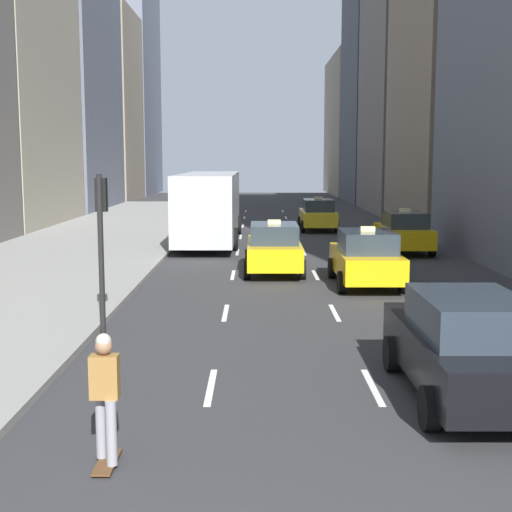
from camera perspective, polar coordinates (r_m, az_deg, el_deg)
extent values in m
cube|color=gray|center=(32.04, -13.56, 0.66)|extent=(8.00, 66.00, 0.15)
cube|color=white|center=(12.54, -3.51, -10.40)|extent=(0.12, 2.00, 0.01)
cube|color=white|center=(18.33, -2.33, -4.55)|extent=(0.12, 2.00, 0.01)
cube|color=white|center=(24.23, -1.72, -1.52)|extent=(0.12, 2.00, 0.01)
cube|color=white|center=(30.16, -1.36, 0.31)|extent=(0.12, 2.00, 0.01)
cube|color=white|center=(36.12, -1.11, 1.55)|extent=(0.12, 2.00, 0.01)
cube|color=white|center=(42.08, -0.94, 2.43)|extent=(0.12, 2.00, 0.01)
cube|color=white|center=(48.06, -0.80, 3.10)|extent=(0.12, 2.00, 0.01)
cube|color=white|center=(54.04, -0.70, 3.61)|extent=(0.12, 2.00, 0.01)
cube|color=white|center=(12.68, 9.43, -10.29)|extent=(0.12, 2.00, 0.01)
cube|color=white|center=(18.43, 6.43, -4.53)|extent=(0.12, 2.00, 0.01)
cube|color=white|center=(24.30, 4.89, -1.52)|extent=(0.12, 2.00, 0.01)
cube|color=white|center=(30.22, 3.96, 0.31)|extent=(0.12, 2.00, 0.01)
cube|color=white|center=(36.16, 3.33, 1.54)|extent=(0.12, 2.00, 0.01)
cube|color=white|center=(42.13, 2.88, 2.43)|extent=(0.12, 2.00, 0.01)
cube|color=white|center=(48.10, 2.54, 3.09)|extent=(0.12, 2.00, 0.01)
cube|color=white|center=(54.07, 2.27, 3.61)|extent=(0.12, 2.00, 0.01)
cube|color=white|center=(18.94, 14.91, -4.41)|extent=(0.12, 2.00, 0.01)
cube|color=white|center=(24.69, 11.38, -1.50)|extent=(0.12, 2.00, 0.01)
cube|color=white|center=(30.53, 9.21, 0.31)|extent=(0.12, 2.00, 0.01)
cube|color=white|center=(36.43, 7.73, 1.53)|extent=(0.12, 2.00, 0.01)
cube|color=white|center=(42.35, 6.67, 2.41)|extent=(0.12, 2.00, 0.01)
cube|color=white|center=(48.30, 5.86, 3.08)|extent=(0.12, 2.00, 0.01)
cube|color=white|center=(54.25, 5.23, 3.60)|extent=(0.12, 2.00, 0.01)
cube|color=slate|center=(58.43, -14.85, 15.19)|extent=(6.00, 13.97, 23.44)
cube|color=gray|center=(70.89, -11.99, 11.64)|extent=(6.00, 10.76, 17.84)
cube|color=slate|center=(84.54, -10.30, 17.69)|extent=(6.00, 13.63, 37.33)
cube|color=gray|center=(42.95, 16.19, 16.00)|extent=(6.00, 11.85, 20.57)
cube|color=slate|center=(55.36, 12.42, 14.33)|extent=(6.00, 12.11, 20.83)
cube|color=#4C515B|center=(68.51, 10.21, 17.71)|extent=(6.00, 11.83, 31.78)
cube|color=gray|center=(81.94, 8.27, 10.25)|extent=(6.00, 16.45, 15.18)
cube|color=yellow|center=(39.60, 5.09, 3.09)|extent=(1.80, 4.40, 0.76)
cube|color=#28333D|center=(39.29, 5.13, 4.08)|extent=(1.58, 2.29, 0.64)
cube|color=#F2E599|center=(39.26, 5.14, 4.64)|extent=(0.44, 0.20, 0.14)
cylinder|color=black|center=(40.92, 3.66, 2.72)|extent=(0.22, 0.66, 0.66)
cylinder|color=black|center=(41.07, 6.17, 2.71)|extent=(0.22, 0.66, 0.66)
cylinder|color=black|center=(38.21, 3.91, 2.36)|extent=(0.22, 0.66, 0.66)
cylinder|color=black|center=(38.37, 6.60, 2.35)|extent=(0.22, 0.66, 0.66)
cube|color=yellow|center=(24.61, 1.57, 0.28)|extent=(1.80, 4.40, 0.76)
cube|color=#28333D|center=(24.26, 1.59, 1.84)|extent=(1.58, 2.29, 0.64)
cube|color=#F2E599|center=(24.23, 1.59, 2.75)|extent=(0.44, 0.20, 0.14)
cylinder|color=black|center=(26.00, -0.49, -0.16)|extent=(0.22, 0.66, 0.66)
cylinder|color=black|center=(26.05, 3.47, -0.16)|extent=(0.22, 0.66, 0.66)
cylinder|color=black|center=(23.30, -0.57, -1.08)|extent=(0.22, 0.66, 0.66)
cylinder|color=black|center=(23.35, 3.85, -1.08)|extent=(0.22, 0.66, 0.66)
cube|color=yellow|center=(30.71, 11.82, 1.61)|extent=(1.80, 4.40, 0.76)
cube|color=#28333D|center=(30.38, 11.95, 2.87)|extent=(1.58, 2.29, 0.64)
cube|color=#F2E599|center=(30.35, 11.97, 3.60)|extent=(0.44, 0.20, 0.14)
cylinder|color=black|center=(31.91, 9.72, 1.20)|extent=(0.22, 0.66, 0.66)
cylinder|color=black|center=(32.26, 12.88, 1.19)|extent=(0.22, 0.66, 0.66)
cylinder|color=black|center=(29.25, 10.60, 0.59)|extent=(0.22, 0.66, 0.66)
cylinder|color=black|center=(29.63, 14.03, 0.58)|extent=(0.22, 0.66, 0.66)
cube|color=yellow|center=(22.45, 8.88, -0.54)|extent=(1.80, 4.40, 0.76)
cube|color=#28333D|center=(22.10, 9.03, 1.16)|extent=(1.58, 2.29, 0.64)
cube|color=#F2E599|center=(22.06, 9.05, 2.17)|extent=(0.44, 0.20, 0.14)
cylinder|color=black|center=(23.73, 6.22, -0.97)|extent=(0.22, 0.66, 0.66)
cylinder|color=black|center=(23.98, 10.50, -0.96)|extent=(0.22, 0.66, 0.66)
cylinder|color=black|center=(21.05, 7.00, -2.10)|extent=(0.22, 0.66, 0.66)
cylinder|color=black|center=(21.34, 11.81, -2.07)|extent=(0.22, 0.66, 0.66)
cube|color=black|center=(12.31, 16.39, -7.57)|extent=(1.80, 4.70, 0.79)
cube|color=#28333D|center=(11.88, 16.90, -4.58)|extent=(1.58, 2.44, 0.64)
cylinder|color=black|center=(13.57, 10.91, -7.69)|extent=(0.22, 0.66, 0.66)
cylinder|color=black|center=(14.02, 18.22, -7.45)|extent=(0.22, 0.66, 0.66)
cylinder|color=black|center=(10.85, 13.83, -11.74)|extent=(0.22, 0.66, 0.66)
cube|color=#B7BCC1|center=(33.74, -3.59, 4.15)|extent=(2.50, 11.60, 2.90)
cube|color=#28333D|center=(39.46, -3.05, 5.19)|extent=(2.30, 0.12, 1.40)
cube|color=#28333D|center=(33.82, -5.65, 4.73)|extent=(0.08, 9.86, 1.10)
cube|color=yellow|center=(39.43, -3.06, 6.49)|extent=(1.50, 0.10, 0.36)
cylinder|color=black|center=(37.52, -5.13, 2.51)|extent=(0.30, 1.00, 1.00)
cylinder|color=black|center=(37.37, -1.30, 2.52)|extent=(0.30, 1.00, 1.00)
cylinder|color=black|center=(30.80, -6.27, 1.35)|extent=(0.30, 1.00, 1.00)
cylinder|color=black|center=(30.62, -1.62, 1.36)|extent=(0.30, 1.00, 1.00)
cube|color=brown|center=(9.72, -11.70, -15.83)|extent=(0.24, 0.80, 0.03)
cylinder|color=black|center=(9.98, -11.36, -15.32)|extent=(0.18, 0.05, 0.05)
cylinder|color=black|center=(9.48, -12.06, -16.63)|extent=(0.18, 0.05, 0.05)
cylinder|color=gray|center=(9.68, -12.16, -13.15)|extent=(0.14, 0.14, 0.84)
cylinder|color=gray|center=(9.43, -11.38, -13.72)|extent=(0.14, 0.14, 0.84)
cube|color=olive|center=(9.32, -11.90, -9.42)|extent=(0.36, 0.22, 0.56)
sphere|color=#9E7051|center=(9.22, -11.97, -7.04)|extent=(0.22, 0.22, 0.22)
sphere|color=#B2AD9E|center=(9.20, -11.98, -6.68)|extent=(0.20, 0.20, 0.20)
cylinder|color=black|center=(15.67, -12.15, -0.16)|extent=(0.12, 0.12, 3.60)
cube|color=black|center=(15.72, -12.15, 4.81)|extent=(0.24, 0.20, 0.72)
sphere|color=red|center=(15.82, -12.09, 5.66)|extent=(0.14, 0.14, 0.14)
sphere|color=#4C3F14|center=(15.83, -12.07, 4.83)|extent=(0.14, 0.14, 0.14)
sphere|color=#198C2D|center=(15.84, -12.05, 4.00)|extent=(0.14, 0.14, 0.14)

